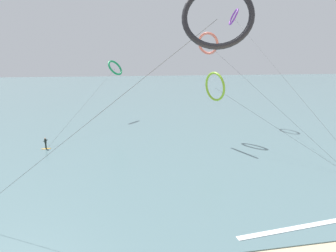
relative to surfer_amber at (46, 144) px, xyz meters
name	(u,v)px	position (x,y,z in m)	size (l,w,h in m)	color
sea_water	(133,91)	(16.25, 74.12, -0.78)	(400.00, 200.00, 0.08)	slate
surfer_amber	(46,144)	(0.00, 0.00, 0.00)	(1.40, 0.72, 1.70)	orange
kite_coral	(208,44)	(25.71, 4.79, 14.54)	(12.50, 22.97, 17.23)	#EA7260
kite_lime	(215,87)	(24.98, -1.45, 8.05)	(12.56, 17.11, 11.09)	#8CC62D
kite_charcoal	(217,16)	(17.15, -23.62, 14.67)	(21.64, 6.51, 17.63)	black
kite_violet	(234,17)	(34.25, 15.28, 20.26)	(2.15, 39.77, 22.81)	purple
kite_emerald	(115,68)	(10.13, 21.60, 10.16)	(12.30, 23.90, 12.68)	#199351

